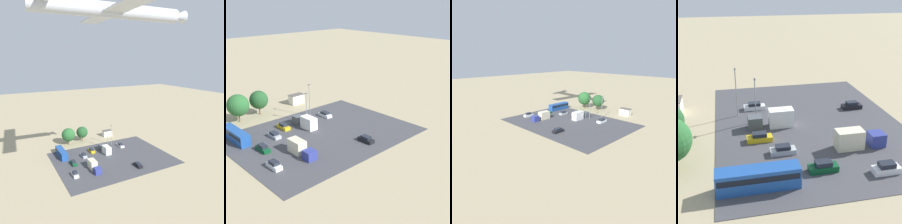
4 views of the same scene
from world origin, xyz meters
TOP-DOWN VIEW (x-y plane):
  - ground_plane at (0.00, 0.00)m, footprint 400.00×400.00m
  - parking_lot_surface at (0.00, 6.54)m, footprint 46.84×34.46m
  - shed_building at (-10.08, -18.60)m, footprint 4.95×2.91m
  - bus at (18.33, -5.09)m, footprint 2.60×10.93m
  - parked_car_0 at (10.22, -0.28)m, footprint 1.78×4.05m
  - parked_car_1 at (-5.08, 17.51)m, footprint 1.80×4.18m
  - parked_car_2 at (-9.01, -2.65)m, footprint 1.92×4.44m
  - parked_car_3 at (5.34, -3.36)m, footprint 1.79×4.29m
  - parked_car_4 at (18.54, 12.89)m, footprint 1.73×4.00m
  - parked_car_5 at (16.24, 4.37)m, footprint 1.71×4.22m
  - parked_truck_0 at (10.80, 11.77)m, footprint 2.48×8.16m
  - parked_truck_1 at (0.22, -0.06)m, footprint 2.53×8.38m
  - tree_near_shed at (11.67, -16.49)m, footprint 6.37×6.37m
  - tree_apron_mid at (4.27, -17.84)m, footprint 5.61×5.61m
  - light_pole_lot_centre at (-6.18, -6.30)m, footprint 0.90×0.28m
  - light_pole_lot_edge at (-2.51, -3.01)m, footprint 0.90×0.28m
  - airplane at (11.53, 29.11)m, footprint 42.75×35.78m

SIDE VIEW (x-z plane):
  - ground_plane at x=0.00m, z-range 0.00..0.00m
  - parking_lot_surface at x=0.00m, z-range 0.00..0.08m
  - parked_car_0 at x=10.22m, z-range -0.04..1.37m
  - parked_car_2 at x=-9.01m, z-range -0.04..1.42m
  - parked_car_1 at x=-5.08m, z-range -0.05..1.48m
  - parked_car_3 at x=5.34m, z-range -0.05..1.48m
  - parked_car_5 at x=16.24m, z-range -0.05..1.54m
  - parked_car_4 at x=18.54m, z-range -0.06..1.59m
  - parked_truck_0 at x=10.80m, z-range -0.06..3.13m
  - shed_building at x=-10.08m, z-range 0.01..3.15m
  - parked_truck_1 at x=0.22m, z-range -0.06..3.27m
  - bus at x=18.33m, z-range 0.20..3.22m
  - tree_apron_mid at x=4.27m, z-range 0.92..8.38m
  - light_pole_lot_edge at x=-2.51m, z-range 0.51..9.12m
  - tree_near_shed at x=11.67m, z-range 0.89..9.04m
  - light_pole_lot_centre at x=-6.18m, z-range 0.52..10.27m
  - airplane at x=11.53m, z-range 46.94..56.57m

